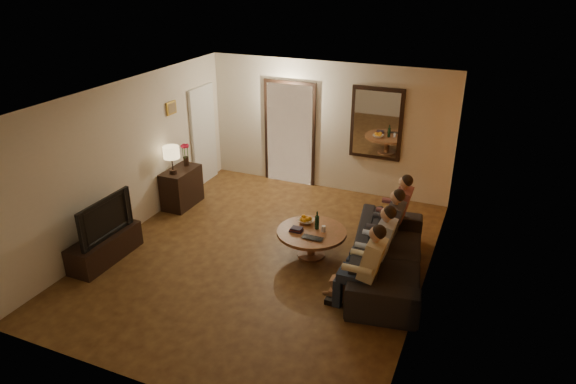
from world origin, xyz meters
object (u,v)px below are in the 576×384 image
at_px(tv, 100,217).
at_px(person_d, 396,214).
at_px(table_lamp, 172,160).
at_px(bowl, 306,221).
at_px(person_a, 367,271).
at_px(person_c, 387,231).
at_px(wine_bottle, 317,220).
at_px(sofa, 388,255).
at_px(laptop, 311,239).
at_px(tv_stand, 105,247).
at_px(coffee_table, 311,243).
at_px(dresser, 182,187).
at_px(person_b, 378,249).
at_px(dog, 348,283).

distance_m(tv, person_d, 4.64).
relative_size(table_lamp, bowl, 2.08).
bearing_deg(person_a, tv, -174.89).
distance_m(person_c, wine_bottle, 1.10).
distance_m(sofa, bowl, 1.47).
xyz_separation_m(table_lamp, laptop, (3.06, -0.85, -0.54)).
distance_m(tv_stand, coffee_table, 3.26).
bearing_deg(table_lamp, tv_stand, -90.00).
distance_m(tv, laptop, 3.26).
height_order(person_d, laptop, person_d).
height_order(sofa, person_a, person_a).
relative_size(dresser, person_a, 0.69).
relative_size(person_a, person_b, 1.00).
height_order(tv, person_d, person_d).
bearing_deg(sofa, coffee_table, 75.97).
bearing_deg(laptop, dog, -38.12).
bearing_deg(dresser, laptop, -19.30).
bearing_deg(person_b, coffee_table, 160.68).
height_order(tv, person_c, person_c).
xyz_separation_m(person_a, person_d, (0.00, 1.80, 0.00)).
xyz_separation_m(sofa, wine_bottle, (-1.20, 0.20, 0.24)).
bearing_deg(person_b, wine_bottle, 155.42).
bearing_deg(laptop, bowl, 120.04).
bearing_deg(coffee_table, person_a, -41.10).
distance_m(table_lamp, person_d, 4.13).
bearing_deg(coffee_table, person_c, 9.70).
distance_m(person_b, bowl, 1.47).
bearing_deg(tv_stand, sofa, 16.77).
distance_m(tv_stand, bowl, 3.21).
distance_m(person_c, laptop, 1.16).
xyz_separation_m(sofa, person_b, (-0.10, -0.30, 0.24)).
height_order(tv, person_a, person_a).
height_order(table_lamp, person_c, table_lamp).
distance_m(wine_bottle, laptop, 0.41).
distance_m(dresser, person_c, 4.15).
bearing_deg(bowl, person_d, 23.43).
bearing_deg(person_c, dog, -103.73).
relative_size(dresser, bowl, 3.19).
height_order(table_lamp, tv_stand, table_lamp).
relative_size(dresser, table_lamp, 1.53).
distance_m(table_lamp, dog, 4.17).
relative_size(tv_stand, tv, 1.15).
bearing_deg(dog, wine_bottle, 127.86).
height_order(tv, sofa, tv).
bearing_deg(tv, laptop, -70.36).
xyz_separation_m(dresser, coffee_table, (2.96, -0.79, -0.14)).
relative_size(sofa, bowl, 9.56).
xyz_separation_m(sofa, person_c, (-0.10, 0.30, 0.24)).
bearing_deg(dresser, tv, -90.00).
xyz_separation_m(person_a, wine_bottle, (-1.10, 1.10, 0.01)).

